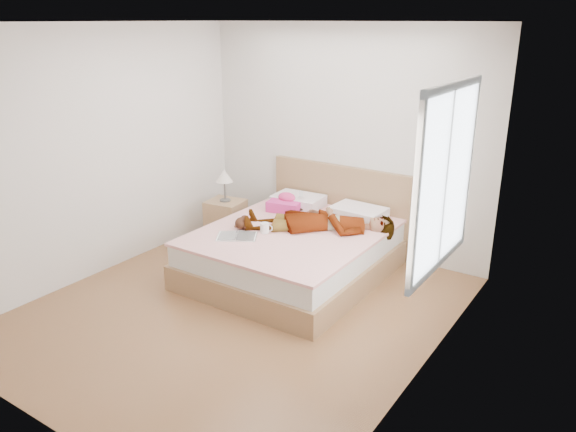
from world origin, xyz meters
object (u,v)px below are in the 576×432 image
Objects in this scene: woman at (320,218)px; towel at (286,203)px; nightstand at (226,218)px; magazine at (237,236)px; plush_toy at (242,222)px; phone at (301,194)px; coffee_mug at (265,228)px; bed at (297,248)px.

towel is (-0.63, 0.28, -0.03)m from woman.
magazine is at bearing -44.54° from nightstand.
plush_toy is at bearing -83.92° from woman.
nightstand is at bearing 167.59° from phone.
coffee_mug is 0.60× the size of plush_toy.
towel is 0.89× the size of magazine.
bed is 2.28× the size of nightstand.
nightstand is (-0.74, 0.60, -0.27)m from plush_toy.
phone is (-0.50, 0.40, 0.08)m from woman.
towel reaches higher than plush_toy.
phone is 0.41× the size of plush_toy.
nightstand is at bearing -169.47° from towel.
bed is 0.47m from coffee_mug.
phone is at bearing 78.19° from plush_toy.
nightstand is (-1.43, 0.13, -0.32)m from woman.
woman is at bearing 48.61° from coffee_mug.
phone reaches higher than magazine.
bed is 4.86× the size of towel.
nightstand reaches higher than towel.
woman is 0.42m from bed.
towel is at bearing 135.91° from bed.
woman is at bearing -67.34° from phone.
bed is 14.45× the size of coffee_mug.
bed is at bearing 56.52° from magazine.
bed is (0.31, -0.55, -0.42)m from phone.
magazine is 1.99× the size of plush_toy.
plush_toy is 1.00m from nightstand.
woman is 3.32× the size of magazine.
magazine is at bearing -64.47° from plush_toy.
woman is 6.62× the size of plush_toy.
woman is 0.77× the size of bed.
coffee_mug is (0.23, -0.73, -0.03)m from towel.
bed is at bearing -89.24° from phone.
towel is at bearing 107.47° from coffee_mug.
plush_toy is at bearing -175.76° from coffee_mug.
coffee_mug is 0.16× the size of nightstand.
magazine is (-0.07, -1.11, -0.18)m from phone.
bed is at bearing -44.09° from towel.
towel is 0.75m from plush_toy.
woman is 0.92m from magazine.
nightstand is (-0.80, -0.15, -0.29)m from towel.
towel is at bearing 10.53° from nightstand.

